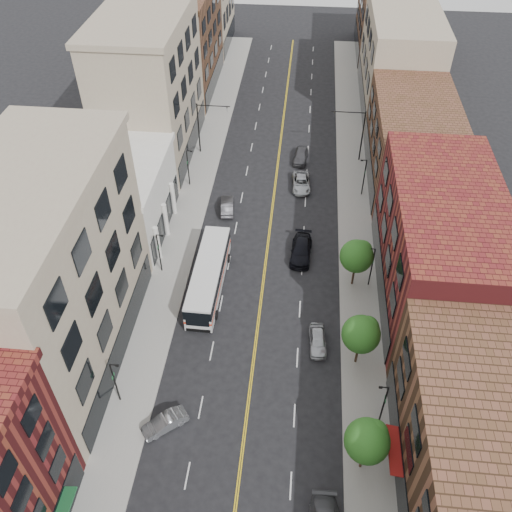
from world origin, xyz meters
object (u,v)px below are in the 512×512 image
(car_lane_behind, at_px, (227,206))
(car_lane_c, at_px, (301,156))
(car_lane_b, at_px, (301,183))
(car_angle_b, at_px, (165,423))
(city_bus, at_px, (209,275))
(car_lane_a, at_px, (301,250))
(car_parked_far, at_px, (318,340))

(car_lane_behind, height_order, car_lane_c, car_lane_c)
(car_lane_behind, xyz_separation_m, car_lane_b, (8.78, 5.75, -0.01))
(car_angle_b, distance_m, car_lane_b, 36.43)
(city_bus, distance_m, car_lane_a, 11.06)
(car_parked_far, height_order, car_lane_a, car_lane_a)
(car_parked_far, bearing_deg, car_lane_behind, 115.73)
(car_lane_behind, bearing_deg, car_lane_c, -132.53)
(car_angle_b, height_order, car_lane_c, car_lane_c)
(city_bus, relative_size, car_lane_a, 2.28)
(city_bus, bearing_deg, car_parked_far, -28.92)
(city_bus, height_order, car_lane_behind, city_bus)
(city_bus, distance_m, car_parked_far, 13.05)
(car_lane_a, relative_size, car_lane_b, 1.10)
(car_lane_a, bearing_deg, car_lane_behind, 144.97)
(car_parked_far, bearing_deg, city_bus, 146.23)
(car_parked_far, relative_size, car_lane_a, 0.74)
(car_lane_b, bearing_deg, car_angle_b, -109.59)
(car_lane_behind, bearing_deg, city_bus, 82.40)
(car_lane_a, bearing_deg, car_parked_far, -77.71)
(car_angle_b, relative_size, car_lane_behind, 0.92)
(city_bus, bearing_deg, car_lane_c, 71.97)
(city_bus, relative_size, car_lane_b, 2.52)
(car_angle_b, bearing_deg, car_parked_far, 89.84)
(city_bus, xyz_separation_m, car_lane_c, (8.54, 25.18, -1.09))
(car_lane_c, bearing_deg, car_lane_behind, -119.81)
(car_parked_far, bearing_deg, car_lane_b, 91.41)
(car_parked_far, distance_m, car_lane_behind, 22.57)
(car_angle_b, xyz_separation_m, car_lane_b, (9.91, 35.06, 0.05))
(car_lane_a, bearing_deg, city_bus, -144.51)
(car_lane_behind, distance_m, car_lane_c, 14.72)
(car_lane_a, bearing_deg, car_lane_b, 95.07)
(car_angle_b, xyz_separation_m, car_parked_far, (12.37, 9.74, 0.05))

